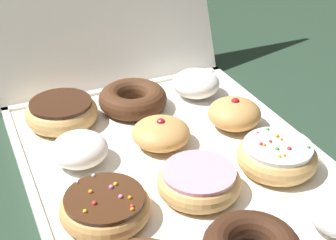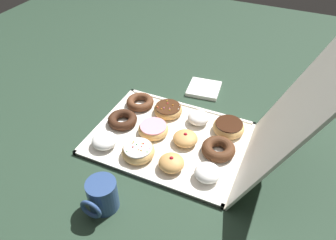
% 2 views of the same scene
% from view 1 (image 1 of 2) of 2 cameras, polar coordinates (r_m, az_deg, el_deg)
% --- Properties ---
extents(ground_plane, '(3.00, 3.00, 0.00)m').
position_cam_1_polar(ground_plane, '(0.75, 1.19, -5.89)').
color(ground_plane, '#233828').
extents(donut_box, '(0.42, 0.55, 0.01)m').
position_cam_1_polar(donut_box, '(0.75, 1.20, -5.56)').
color(donut_box, silver).
rests_on(donut_box, ground).
extents(sprinkle_donut_3, '(0.12, 0.12, 0.04)m').
position_cam_1_polar(sprinkle_donut_3, '(0.65, -7.04, -9.59)').
color(sprinkle_donut_3, tan).
rests_on(sprinkle_donut_3, donut_box).
extents(pink_frosted_donut_4, '(0.11, 0.11, 0.04)m').
position_cam_1_polar(pink_frosted_donut_4, '(0.69, 3.27, -6.87)').
color(pink_frosted_donut_4, tan).
rests_on(pink_frosted_donut_4, donut_box).
extents(sprinkle_donut_5, '(0.12, 0.12, 0.04)m').
position_cam_1_polar(sprinkle_donut_5, '(0.74, 12.06, -3.96)').
color(sprinkle_donut_5, tan).
rests_on(sprinkle_donut_5, donut_box).
extents(powdered_filled_donut_6, '(0.08, 0.08, 0.05)m').
position_cam_1_polar(powdered_filled_donut_6, '(0.75, -9.84, -3.24)').
color(powdered_filled_donut_6, white).
rests_on(powdered_filled_donut_6, donut_box).
extents(jelly_filled_donut_7, '(0.09, 0.09, 0.05)m').
position_cam_1_polar(jelly_filled_donut_7, '(0.78, -0.88, -1.49)').
color(jelly_filled_donut_7, tan).
rests_on(jelly_filled_donut_7, donut_box).
extents(jelly_filled_donut_8, '(0.09, 0.09, 0.05)m').
position_cam_1_polar(jelly_filled_donut_8, '(0.83, 7.42, 0.72)').
color(jelly_filled_donut_8, tan).
rests_on(jelly_filled_donut_8, donut_box).
extents(chocolate_frosted_donut_9, '(0.12, 0.12, 0.04)m').
position_cam_1_polar(chocolate_frosted_donut_9, '(0.85, -11.80, 0.87)').
color(chocolate_frosted_donut_9, tan).
rests_on(chocolate_frosted_donut_9, donut_box).
extents(chocolate_cake_ring_donut_10, '(0.12, 0.12, 0.04)m').
position_cam_1_polar(chocolate_cake_ring_donut_10, '(0.88, -4.23, 2.30)').
color(chocolate_cake_ring_donut_10, '#472816').
rests_on(chocolate_cake_ring_donut_10, donut_box).
extents(powdered_filled_donut_11, '(0.09, 0.09, 0.05)m').
position_cam_1_polar(powdered_filled_donut_11, '(0.92, 3.15, 4.11)').
color(powdered_filled_donut_11, white).
rests_on(powdered_filled_donut_11, donut_box).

